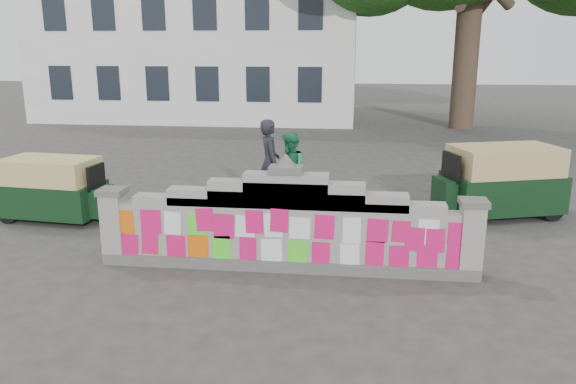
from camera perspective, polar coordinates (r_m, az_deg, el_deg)
name	(u,v)px	position (r m, az deg, el deg)	size (l,w,h in m)	color
ground	(286,269)	(9.70, -0.19, -7.81)	(100.00, 100.00, 0.00)	#383533
parapet_wall	(286,227)	(9.43, -0.19, -3.60)	(6.48, 0.44, 2.01)	#4C4C49
building	(208,40)	(31.93, -8.13, 15.02)	(16.00, 10.00, 8.90)	silver
cyclist_bike	(270,190)	(12.60, -1.86, 0.18)	(0.75, 2.14, 1.13)	black
cyclist_rider	(270,173)	(12.51, -1.87, 1.92)	(0.70, 0.46, 1.91)	black
pedestrian	(290,171)	(13.03, 0.18, 2.17)	(0.87, 0.68, 1.79)	#248554
rickshaw_left	(54,188)	(13.19, -22.66, 0.35)	(2.52, 1.35, 1.37)	black
rickshaw_right	(500,181)	(13.26, 20.72, 1.10)	(2.94, 2.01, 1.58)	black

